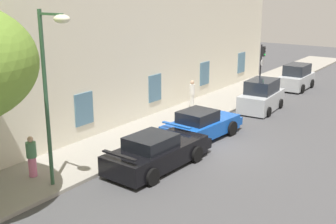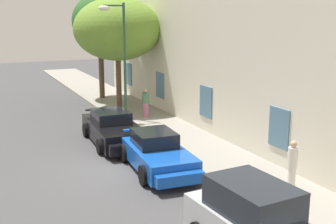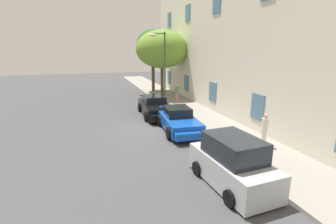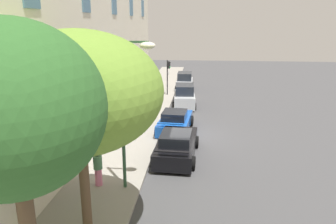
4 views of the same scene
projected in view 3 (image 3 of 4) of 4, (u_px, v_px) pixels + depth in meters
name	position (u px, v px, depth m)	size (l,w,h in m)	color
ground_plane	(158.00, 128.00, 15.46)	(80.00, 80.00, 0.00)	#444447
sidewalk	(209.00, 122.00, 16.51)	(60.00, 3.29, 0.14)	gray
building_facade	(261.00, 14.00, 15.81)	(33.85, 3.97, 13.96)	beige
sportscar_red_lead	(156.00, 108.00, 18.30)	(5.08, 2.29, 1.42)	black
sportscar_yellow_flank	(179.00, 122.00, 14.68)	(4.65, 2.30, 1.42)	#144CB2
hatchback_parked	(233.00, 164.00, 8.83)	(3.69, 2.02, 1.84)	#B2B7BC
tree_near_kerb	(162.00, 49.00, 24.26)	(5.17, 5.17, 6.55)	brown
tree_far_end	(153.00, 46.00, 27.38)	(3.64, 3.64, 6.86)	brown
street_lamp	(160.00, 55.00, 21.38)	(0.44, 1.42, 6.14)	#2D5138
pedestrian_admiring	(177.00, 93.00, 22.64)	(0.52, 0.52, 1.57)	pink
pedestrian_strolling	(265.00, 130.00, 11.98)	(0.44, 0.44, 1.68)	silver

